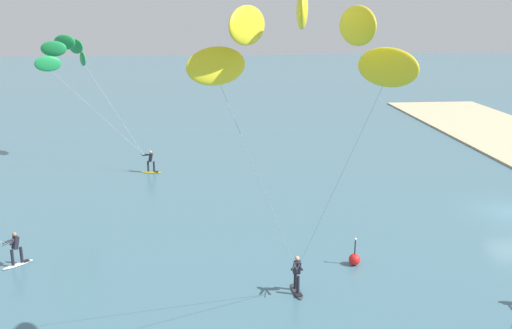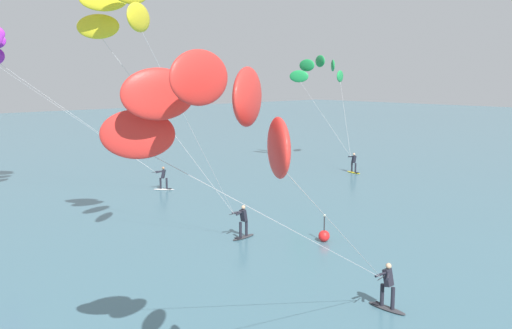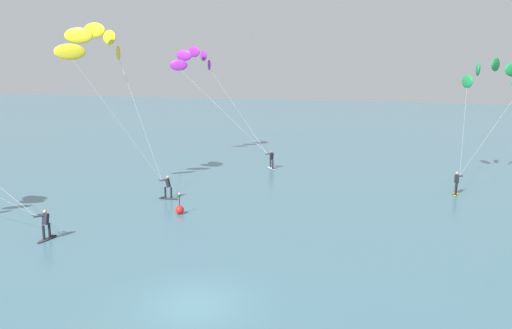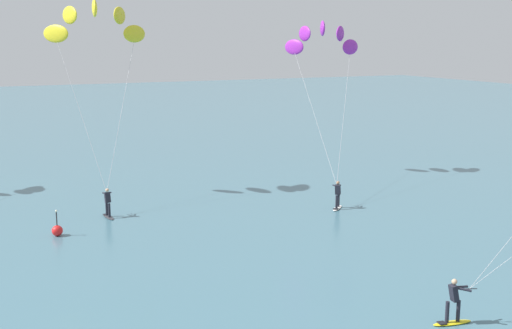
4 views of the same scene
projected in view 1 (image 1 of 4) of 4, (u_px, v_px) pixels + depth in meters
kitesurfer_nearshore at (301, 52)px, 16.34m from camera, size 8.20×6.39×12.34m
kitesurfer_far_out at (69, 56)px, 42.58m from camera, size 5.76×8.59×9.92m
marker_buoy at (355, 259)px, 27.44m from camera, size 0.56×0.56×1.38m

